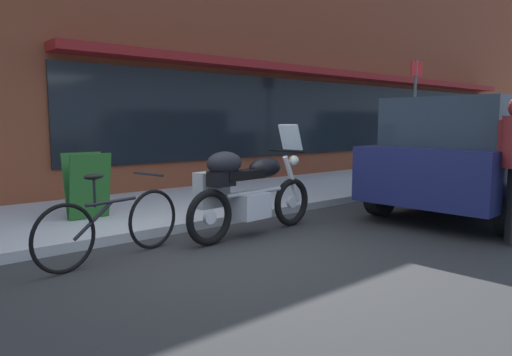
{
  "coord_description": "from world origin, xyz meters",
  "views": [
    {
      "loc": [
        -3.02,
        -4.01,
        1.45
      ],
      "look_at": [
        0.93,
        0.65,
        0.7
      ],
      "focal_mm": 32.49,
      "sensor_mm": 36.0,
      "label": 1
    }
  ],
  "objects_px": {
    "parked_bicycle": "(112,225)",
    "parking_sign_pole": "(414,111)",
    "parked_minivan": "(481,153)",
    "sandwich_board_sign": "(87,186)",
    "touring_motorcycle": "(245,188)"
  },
  "relations": [
    {
      "from": "touring_motorcycle",
      "to": "parking_sign_pole",
      "type": "relative_size",
      "value": 0.8
    },
    {
      "from": "touring_motorcycle",
      "to": "sandwich_board_sign",
      "type": "bearing_deg",
      "value": 126.22
    },
    {
      "from": "touring_motorcycle",
      "to": "parked_bicycle",
      "type": "distance_m",
      "value": 1.73
    },
    {
      "from": "touring_motorcycle",
      "to": "parked_minivan",
      "type": "bearing_deg",
      "value": -16.39
    },
    {
      "from": "sandwich_board_sign",
      "to": "parked_bicycle",
      "type": "bearing_deg",
      "value": -102.68
    },
    {
      "from": "parking_sign_pole",
      "to": "sandwich_board_sign",
      "type": "bearing_deg",
      "value": 174.63
    },
    {
      "from": "touring_motorcycle",
      "to": "parked_minivan",
      "type": "distance_m",
      "value": 4.12
    },
    {
      "from": "touring_motorcycle",
      "to": "parked_minivan",
      "type": "xyz_separation_m",
      "value": [
        3.94,
        -1.16,
        0.33
      ]
    },
    {
      "from": "parked_minivan",
      "to": "parking_sign_pole",
      "type": "bearing_deg",
      "value": 51.89
    },
    {
      "from": "parked_bicycle",
      "to": "parking_sign_pole",
      "type": "distance_m",
      "value": 7.64
    },
    {
      "from": "parking_sign_pole",
      "to": "parked_bicycle",
      "type": "bearing_deg",
      "value": -172.05
    },
    {
      "from": "touring_motorcycle",
      "to": "parked_minivan",
      "type": "relative_size",
      "value": 0.45
    },
    {
      "from": "parking_sign_pole",
      "to": "touring_motorcycle",
      "type": "bearing_deg",
      "value": -168.75
    },
    {
      "from": "parked_bicycle",
      "to": "parking_sign_pole",
      "type": "relative_size",
      "value": 0.65
    },
    {
      "from": "touring_motorcycle",
      "to": "sandwich_board_sign",
      "type": "height_order",
      "value": "touring_motorcycle"
    }
  ]
}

